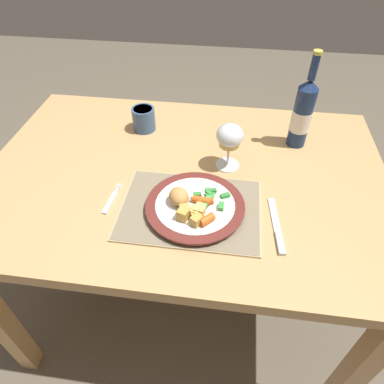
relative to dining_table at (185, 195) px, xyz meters
The scene contains 13 objects.
ground_plane 0.64m from the dining_table, ahead, with size 6.00×6.00×0.00m, color brown.
dining_table is the anchor object (origin of this frame).
placemat 0.19m from the dining_table, 75.45° to the right, with size 0.38×0.27×0.01m.
dinner_plate 0.20m from the dining_table, 71.36° to the right, with size 0.27×0.27×0.02m.
breaded_croquettes 0.21m from the dining_table, 85.97° to the right, with size 0.07×0.08×0.04m.
green_beans_pile 0.21m from the dining_table, 56.48° to the right, with size 0.10×0.09×0.02m.
glazed_carrots 0.24m from the dining_table, 65.51° to the right, with size 0.07×0.10×0.02m.
fork 0.26m from the dining_table, 140.23° to the right, with size 0.02×0.12×0.01m.
table_knife 0.35m from the dining_table, 36.24° to the right, with size 0.04×0.19×0.01m.
wine_glass 0.24m from the dining_table, 20.93° to the left, with size 0.08×0.08×0.15m.
bottle 0.45m from the dining_table, 29.62° to the left, with size 0.06×0.06×0.31m.
roast_potatoes 0.25m from the dining_table, 75.76° to the right, with size 0.07×0.07×0.03m.
drinking_cup 0.31m from the dining_table, 129.13° to the left, with size 0.08×0.08×0.08m.
Camera 1 is at (0.13, -0.79, 1.42)m, focal length 32.00 mm.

